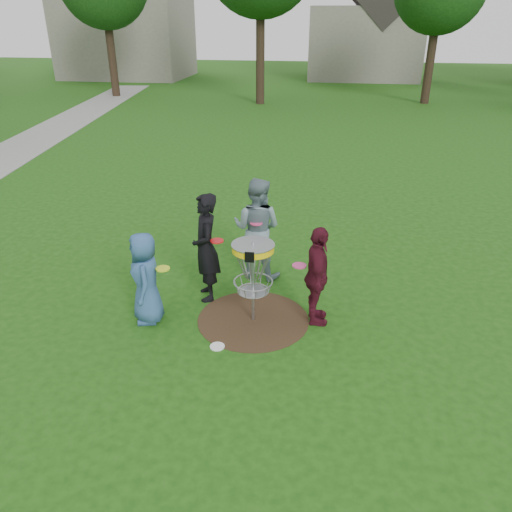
# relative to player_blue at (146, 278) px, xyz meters

# --- Properties ---
(ground) EXTENTS (100.00, 100.00, 0.00)m
(ground) POSITION_rel_player_blue_xyz_m (1.65, 0.24, -0.75)
(ground) COLOR #19470F
(ground) RESTS_ON ground
(dirt_patch) EXTENTS (1.80, 1.80, 0.01)m
(dirt_patch) POSITION_rel_player_blue_xyz_m (1.65, 0.24, -0.75)
(dirt_patch) COLOR #47331E
(dirt_patch) RESTS_ON ground
(player_blue) EXTENTS (0.69, 0.85, 1.50)m
(player_blue) POSITION_rel_player_blue_xyz_m (0.00, 0.00, 0.00)
(player_blue) COLOR #32588B
(player_blue) RESTS_ON ground
(player_black) EXTENTS (0.66, 0.80, 1.88)m
(player_black) POSITION_rel_player_blue_xyz_m (0.76, 0.85, 0.19)
(player_black) COLOR black
(player_black) RESTS_ON ground
(player_grey) EXTENTS (1.05, 0.90, 1.89)m
(player_grey) POSITION_rel_player_blue_xyz_m (1.48, 1.79, 0.19)
(player_grey) COLOR slate
(player_grey) RESTS_ON ground
(player_maroon) EXTENTS (0.48, 0.98, 1.62)m
(player_maroon) POSITION_rel_player_blue_xyz_m (2.64, 0.35, 0.06)
(player_maroon) COLOR #4E1220
(player_maroon) RESTS_ON ground
(disc_on_grass) EXTENTS (0.22, 0.22, 0.02)m
(disc_on_grass) POSITION_rel_player_blue_xyz_m (1.24, -0.57, -0.74)
(disc_on_grass) COLOR white
(disc_on_grass) RESTS_ON ground
(disc_golf_basket) EXTENTS (0.66, 0.67, 1.38)m
(disc_golf_basket) POSITION_rel_player_blue_xyz_m (1.65, 0.23, 0.27)
(disc_golf_basket) COLOR #9EA0A5
(disc_golf_basket) RESTS_ON ground
(held_discs) EXTENTS (2.30, 1.70, 0.25)m
(held_discs) POSITION_rel_player_blue_xyz_m (1.28, 0.64, 0.30)
(held_discs) COLOR #DCF51B
(held_discs) RESTS_ON ground
(house_row) EXTENTS (44.50, 10.65, 11.62)m
(house_row) POSITION_rel_player_blue_xyz_m (6.43, 33.30, 3.39)
(house_row) COLOR gray
(house_row) RESTS_ON ground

